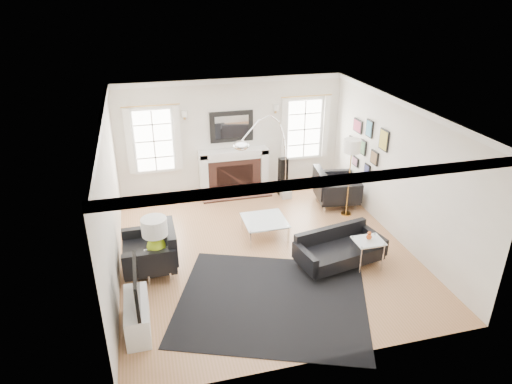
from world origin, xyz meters
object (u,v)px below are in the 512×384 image
object	(u,v)px
fireplace	(234,172)
armchair_right	(334,189)
sofa	(338,250)
gourd_lamp	(155,234)
armchair_left	(153,252)
arc_floor_lamp	(265,159)
coffee_table	(265,221)

from	to	relation	value
fireplace	armchair_right	world-z (taller)	fireplace
sofa	gourd_lamp	distance (m)	3.34
armchair_left	arc_floor_lamp	xyz separation A→B (m)	(2.61, 1.84, 0.85)
fireplace	armchair_left	size ratio (longest dim) A/B	1.62
coffee_table	fireplace	bearing A→B (deg)	93.80
armchair_left	sofa	bearing A→B (deg)	-10.47
armchair_left	coffee_table	world-z (taller)	armchair_left
arc_floor_lamp	gourd_lamp	bearing A→B (deg)	-140.40
fireplace	armchair_left	world-z (taller)	fireplace
armchair_right	arc_floor_lamp	bearing A→B (deg)	176.39
armchair_right	gourd_lamp	bearing A→B (deg)	-154.52
sofa	gourd_lamp	bearing A→B (deg)	173.83
gourd_lamp	fireplace	bearing A→B (deg)	57.52
fireplace	coffee_table	size ratio (longest dim) A/B	1.97
sofa	armchair_left	bearing A→B (deg)	169.53
armchair_left	coffee_table	size ratio (longest dim) A/B	1.22
fireplace	gourd_lamp	distance (m)	3.85
armchair_left	armchair_right	bearing A→B (deg)	22.13
gourd_lamp	coffee_table	bearing A→B (deg)	23.21
fireplace	coffee_table	world-z (taller)	fireplace
armchair_right	gourd_lamp	size ratio (longest dim) A/B	1.64
gourd_lamp	armchair_right	bearing A→B (deg)	25.48
coffee_table	arc_floor_lamp	xyz separation A→B (m)	(0.33, 1.15, 0.90)
gourd_lamp	arc_floor_lamp	xyz separation A→B (m)	(2.54, 2.10, 0.35)
sofa	armchair_right	size ratio (longest dim) A/B	1.50
armchair_left	arc_floor_lamp	world-z (taller)	arc_floor_lamp
fireplace	arc_floor_lamp	distance (m)	1.42
fireplace	gourd_lamp	size ratio (longest dim) A/B	2.40
coffee_table	gourd_lamp	size ratio (longest dim) A/B	1.22
sofa	armchair_right	xyz separation A→B (m)	(0.92, 2.35, 0.10)
fireplace	gourd_lamp	bearing A→B (deg)	-122.48
fireplace	armchair_left	bearing A→B (deg)	-125.63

